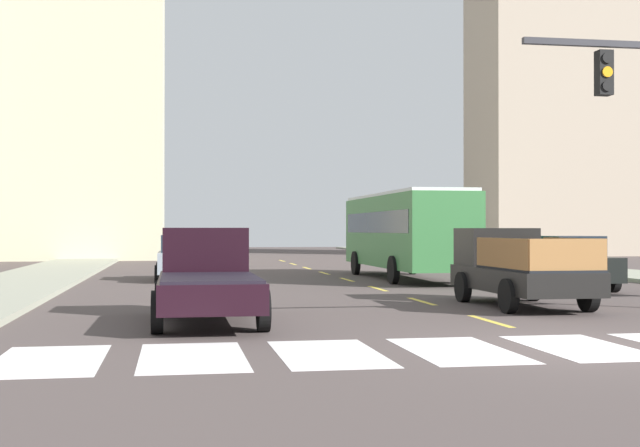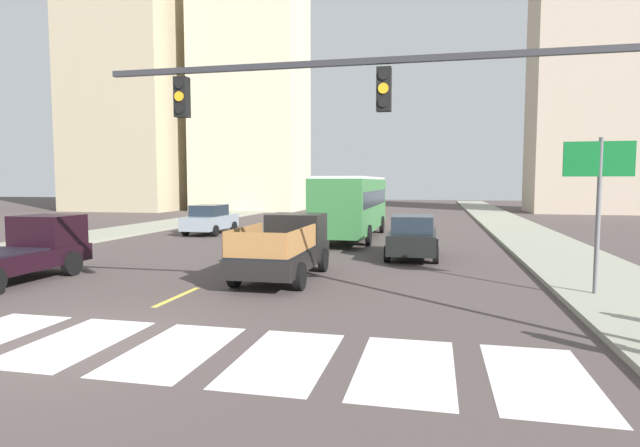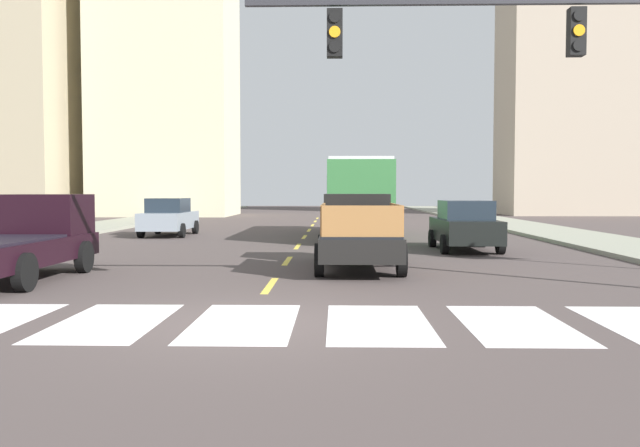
{
  "view_description": "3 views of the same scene",
  "coord_description": "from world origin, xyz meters",
  "px_view_note": "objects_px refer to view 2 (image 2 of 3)",
  "views": [
    {
      "loc": [
        -6.52,
        -12.93,
        1.92
      ],
      "look_at": [
        -2.23,
        12.07,
        2.1
      ],
      "focal_mm": 47.74,
      "sensor_mm": 36.0,
      "label": 1
    },
    {
      "loc": [
        6.68,
        -8.37,
        3.07
      ],
      "look_at": [
        2.31,
        11.12,
        1.44
      ],
      "focal_mm": 28.91,
      "sensor_mm": 36.0,
      "label": 2
    },
    {
      "loc": [
        1.44,
        -10.02,
        2.04
      ],
      "look_at": [
        0.88,
        11.85,
        0.96
      ],
      "focal_mm": 36.77,
      "sensor_mm": 36.0,
      "label": 3
    }
  ],
  "objects_px": {
    "pickup_stakebed": "(286,248)",
    "traffic_signal_gantry": "(450,118)",
    "city_bus": "(353,202)",
    "direction_sign_green": "(599,183)",
    "sedan_near_left": "(413,237)",
    "pickup_dark": "(20,251)",
    "sedan_mid": "(210,219)"
  },
  "relations": [
    {
      "from": "city_bus",
      "to": "sedan_near_left",
      "type": "distance_m",
      "value": 7.55
    },
    {
      "from": "direction_sign_green",
      "to": "traffic_signal_gantry",
      "type": "bearing_deg",
      "value": -131.49
    },
    {
      "from": "pickup_dark",
      "to": "sedan_mid",
      "type": "height_order",
      "value": "pickup_dark"
    },
    {
      "from": "pickup_dark",
      "to": "sedan_near_left",
      "type": "bearing_deg",
      "value": 29.33
    },
    {
      "from": "city_bus",
      "to": "sedan_mid",
      "type": "bearing_deg",
      "value": 177.44
    },
    {
      "from": "direction_sign_green",
      "to": "city_bus",
      "type": "bearing_deg",
      "value": 123.11
    },
    {
      "from": "pickup_stakebed",
      "to": "traffic_signal_gantry",
      "type": "relative_size",
      "value": 0.48
    },
    {
      "from": "pickup_dark",
      "to": "direction_sign_green",
      "type": "bearing_deg",
      "value": 0.58
    },
    {
      "from": "city_bus",
      "to": "direction_sign_green",
      "type": "relative_size",
      "value": 2.57
    },
    {
      "from": "direction_sign_green",
      "to": "pickup_dark",
      "type": "bearing_deg",
      "value": -176.15
    },
    {
      "from": "pickup_dark",
      "to": "city_bus",
      "type": "distance_m",
      "value": 16.31
    },
    {
      "from": "pickup_stakebed",
      "to": "sedan_mid",
      "type": "relative_size",
      "value": 1.18
    },
    {
      "from": "sedan_mid",
      "to": "direction_sign_green",
      "type": "height_order",
      "value": "direction_sign_green"
    },
    {
      "from": "pickup_dark",
      "to": "city_bus",
      "type": "height_order",
      "value": "city_bus"
    },
    {
      "from": "pickup_dark",
      "to": "city_bus",
      "type": "bearing_deg",
      "value": 56.53
    },
    {
      "from": "pickup_stakebed",
      "to": "traffic_signal_gantry",
      "type": "height_order",
      "value": "traffic_signal_gantry"
    },
    {
      "from": "pickup_stakebed",
      "to": "direction_sign_green",
      "type": "height_order",
      "value": "direction_sign_green"
    },
    {
      "from": "sedan_mid",
      "to": "traffic_signal_gantry",
      "type": "height_order",
      "value": "traffic_signal_gantry"
    },
    {
      "from": "sedan_near_left",
      "to": "pickup_stakebed",
      "type": "bearing_deg",
      "value": -124.95
    },
    {
      "from": "pickup_dark",
      "to": "sedan_near_left",
      "type": "relative_size",
      "value": 1.18
    },
    {
      "from": "sedan_near_left",
      "to": "sedan_mid",
      "type": "distance_m",
      "value": 14.0
    },
    {
      "from": "direction_sign_green",
      "to": "sedan_near_left",
      "type": "bearing_deg",
      "value": 127.9
    },
    {
      "from": "pickup_stakebed",
      "to": "sedan_mid",
      "type": "bearing_deg",
      "value": 122.17
    },
    {
      "from": "pickup_stakebed",
      "to": "sedan_mid",
      "type": "height_order",
      "value": "pickup_stakebed"
    },
    {
      "from": "city_bus",
      "to": "traffic_signal_gantry",
      "type": "relative_size",
      "value": 1.0
    },
    {
      "from": "pickup_stakebed",
      "to": "direction_sign_green",
      "type": "relative_size",
      "value": 1.24
    },
    {
      "from": "sedan_near_left",
      "to": "traffic_signal_gantry",
      "type": "height_order",
      "value": "traffic_signal_gantry"
    },
    {
      "from": "pickup_stakebed",
      "to": "traffic_signal_gantry",
      "type": "distance_m",
      "value": 8.24
    },
    {
      "from": "sedan_near_left",
      "to": "sedan_mid",
      "type": "height_order",
      "value": "same"
    },
    {
      "from": "sedan_mid",
      "to": "sedan_near_left",
      "type": "bearing_deg",
      "value": -31.98
    },
    {
      "from": "pickup_stakebed",
      "to": "sedan_near_left",
      "type": "distance_m",
      "value": 6.3
    },
    {
      "from": "city_bus",
      "to": "direction_sign_green",
      "type": "bearing_deg",
      "value": -55.94
    }
  ]
}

